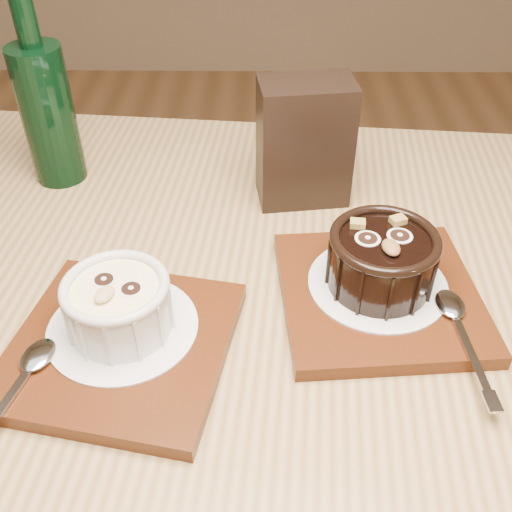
{
  "coord_description": "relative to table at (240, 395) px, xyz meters",
  "views": [
    {
      "loc": [
        0.09,
        -0.25,
        1.14
      ],
      "look_at": [
        0.09,
        0.15,
        0.81
      ],
      "focal_mm": 42.0,
      "sensor_mm": 36.0,
      "label": 1
    }
  ],
  "objects": [
    {
      "name": "table",
      "position": [
        0.0,
        0.0,
        0.0
      ],
      "size": [
        1.26,
        0.9,
        0.75
      ],
      "rotation": [
        0.0,
        0.0,
        -0.09
      ],
      "color": "olive",
      "rests_on": "ground"
    },
    {
      "name": "tray_right",
      "position": [
        0.13,
        0.04,
        0.1
      ],
      "size": [
        0.19,
        0.19,
        0.01
      ],
      "primitive_type": "cube",
      "rotation": [
        0.0,
        0.0,
        0.09
      ],
      "color": "#4B210C",
      "rests_on": "table"
    },
    {
      "name": "tray_left",
      "position": [
        -0.1,
        -0.02,
        0.1
      ],
      "size": [
        0.21,
        0.21,
        0.01
      ],
      "primitive_type": "cube",
      "rotation": [
        0.0,
        0.0,
        -0.19
      ],
      "color": "#4B210C",
      "rests_on": "table"
    },
    {
      "name": "spoon_left",
      "position": [
        -0.17,
        -0.08,
        0.11
      ],
      "size": [
        0.06,
        0.14,
        0.01
      ],
      "primitive_type": null,
      "rotation": [
        0.0,
        0.0,
        -0.24
      ],
      "color": "#B9BCC3",
      "rests_on": "tray_left"
    },
    {
      "name": "doily_left",
      "position": [
        -0.1,
        -0.01,
        0.11
      ],
      "size": [
        0.13,
        0.13,
        0.0
      ],
      "primitive_type": "cylinder",
      "color": "white",
      "rests_on": "tray_left"
    },
    {
      "name": "doily_right",
      "position": [
        0.13,
        0.05,
        0.11
      ],
      "size": [
        0.13,
        0.13,
        0.0
      ],
      "primitive_type": "cylinder",
      "color": "white",
      "rests_on": "tray_right"
    },
    {
      "name": "ramekin_dark",
      "position": [
        0.13,
        0.05,
        0.14
      ],
      "size": [
        0.1,
        0.1,
        0.06
      ],
      "rotation": [
        0.0,
        0.0,
        0.15
      ],
      "color": "black",
      "rests_on": "doily_right"
    },
    {
      "name": "spoon_right",
      "position": [
        0.19,
        -0.02,
        0.11
      ],
      "size": [
        0.04,
        0.14,
        0.01
      ],
      "primitive_type": null,
      "rotation": [
        0.0,
        0.0,
        0.07
      ],
      "color": "#B9BCC3",
      "rests_on": "tray_right"
    },
    {
      "name": "ramekin_white",
      "position": [
        -0.1,
        -0.01,
        0.14
      ],
      "size": [
        0.09,
        0.09,
        0.05
      ],
      "rotation": [
        0.0,
        0.0,
        -0.42
      ],
      "color": "silver",
      "rests_on": "doily_left"
    },
    {
      "name": "condiment_stand",
      "position": [
        0.07,
        0.22,
        0.16
      ],
      "size": [
        0.11,
        0.07,
        0.14
      ],
      "primitive_type": "cube",
      "rotation": [
        0.0,
        0.0,
        0.14
      ],
      "color": "black",
      "rests_on": "table"
    },
    {
      "name": "green_bottle",
      "position": [
        -0.22,
        0.26,
        0.18
      ],
      "size": [
        0.06,
        0.06,
        0.23
      ],
      "color": "black",
      "rests_on": "table"
    }
  ]
}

